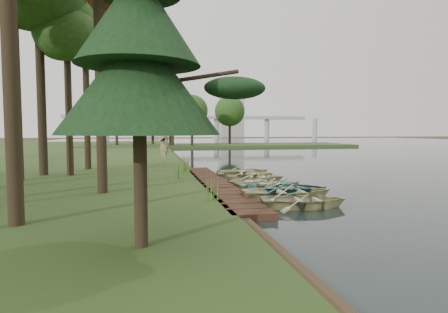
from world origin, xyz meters
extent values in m
plane|color=#3D2F1D|center=(0.00, 0.00, 0.00)|extent=(300.00, 300.00, 0.00)
cube|color=black|center=(30.00, 20.00, 0.03)|extent=(130.00, 200.00, 0.05)
cube|color=#392216|center=(-1.60, 0.00, 0.15)|extent=(1.60, 16.00, 0.30)
cube|color=#31421D|center=(8.00, 50.00, 0.23)|extent=(50.00, 14.00, 0.45)
cylinder|color=black|center=(-15.33, 50.00, 2.85)|extent=(0.50, 0.50, 4.80)
sphere|color=#264818|center=(-15.33, 50.00, 6.45)|extent=(5.60, 5.60, 5.60)
cylinder|color=black|center=(-8.67, 50.00, 2.85)|extent=(0.50, 0.50, 4.80)
sphere|color=#264818|center=(-8.67, 50.00, 6.45)|extent=(5.60, 5.60, 5.60)
cylinder|color=black|center=(-2.00, 50.00, 2.85)|extent=(0.50, 0.50, 4.80)
sphere|color=#264818|center=(-2.00, 50.00, 6.45)|extent=(5.60, 5.60, 5.60)
cylinder|color=black|center=(4.67, 50.00, 2.85)|extent=(0.50, 0.50, 4.80)
sphere|color=#264818|center=(4.67, 50.00, 6.45)|extent=(5.60, 5.60, 5.60)
cylinder|color=black|center=(11.33, 50.00, 2.85)|extent=(0.50, 0.50, 4.80)
sphere|color=#264818|center=(11.33, 50.00, 6.45)|extent=(5.60, 5.60, 5.60)
cylinder|color=black|center=(18.00, 50.00, 2.85)|extent=(0.50, 0.50, 4.80)
sphere|color=#264818|center=(18.00, 50.00, 6.45)|extent=(5.60, 5.60, 5.60)
cylinder|color=black|center=(24.67, 50.00, 2.85)|extent=(0.50, 0.50, 4.80)
sphere|color=#264818|center=(24.67, 50.00, 6.45)|extent=(5.60, 5.60, 5.60)
cube|color=#A5A5A0|center=(10.00, 120.00, 8.00)|extent=(90.00, 4.00, 1.20)
cylinder|color=#A5A5A0|center=(-20.00, 120.00, 4.00)|extent=(1.80, 1.80, 8.00)
cylinder|color=#A5A5A0|center=(0.00, 120.00, 4.00)|extent=(1.80, 1.80, 8.00)
cylinder|color=#A5A5A0|center=(20.00, 120.00, 4.00)|extent=(1.80, 1.80, 8.00)
cylinder|color=#A5A5A0|center=(40.00, 120.00, 4.00)|extent=(1.80, 1.80, 8.00)
cylinder|color=#A5A5A0|center=(60.00, 120.00, 4.00)|extent=(1.80, 1.80, 8.00)
cube|color=#A5A5A0|center=(30.00, 140.00, 9.00)|extent=(10.00, 8.00, 18.00)
cube|color=#A5A5A0|center=(-5.00, 145.00, 6.00)|extent=(8.00, 8.00, 12.00)
imported|color=beige|center=(0.93, -6.13, 0.40)|extent=(3.72, 2.88, 0.71)
imported|color=beige|center=(0.89, -4.44, 0.47)|extent=(4.13, 3.03, 0.83)
imported|color=teal|center=(1.29, -3.25, 0.44)|extent=(4.36, 3.62, 0.78)
imported|color=beige|center=(1.00, -1.68, 0.42)|extent=(3.86, 3.00, 0.73)
imported|color=beige|center=(0.70, -0.06, 0.37)|extent=(3.71, 3.25, 0.64)
imported|color=beige|center=(1.09, 1.43, 0.40)|extent=(3.97, 3.39, 0.70)
imported|color=beige|center=(0.87, 2.82, 0.42)|extent=(3.94, 3.13, 0.73)
imported|color=beige|center=(1.20, 4.35, 0.42)|extent=(3.95, 3.09, 0.74)
imported|color=beige|center=(-3.75, 10.75, 0.66)|extent=(3.84, 3.07, 0.71)
cylinder|color=black|center=(-8.90, -7.96, 5.47)|extent=(0.45, 0.45, 10.33)
cylinder|color=black|center=(-7.11, -2.47, 5.42)|extent=(0.44, 0.44, 10.24)
cylinder|color=black|center=(-12.11, 2.64, 5.50)|extent=(0.45, 0.45, 10.40)
cylinder|color=black|center=(-9.89, 4.89, 4.68)|extent=(0.42, 0.42, 8.76)
ellipsoid|color=#264818|center=(-9.89, 4.89, 9.06)|extent=(4.02, 4.02, 3.41)
cylinder|color=black|center=(-11.54, 5.24, 7.34)|extent=(0.52, 0.52, 14.09)
cylinder|color=black|center=(-9.38, 8.45, 5.35)|extent=(0.44, 0.44, 10.10)
ellipsoid|color=#264818|center=(-9.38, 8.45, 10.40)|extent=(4.63, 4.63, 3.94)
cylinder|color=black|center=(-5.24, -10.77, 1.87)|extent=(0.32, 0.32, 3.13)
cone|color=black|center=(-5.24, -10.77, 4.29)|extent=(3.80, 3.80, 2.60)
cone|color=black|center=(-5.24, -10.77, 5.71)|extent=(2.90, 2.90, 2.25)
cone|color=#3F661E|center=(-2.60, -5.15, 0.83)|extent=(0.60, 0.60, 1.07)
cone|color=#3F661E|center=(-3.43, 1.70, 0.81)|extent=(0.60, 0.60, 1.02)
cone|color=#3F661E|center=(-2.60, 5.99, 0.84)|extent=(0.60, 0.60, 1.08)
cone|color=#3F661E|center=(-2.60, 5.15, 0.87)|extent=(0.60, 0.60, 1.14)
camera|label=1|loc=(-5.03, -19.81, 3.09)|focal=30.00mm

